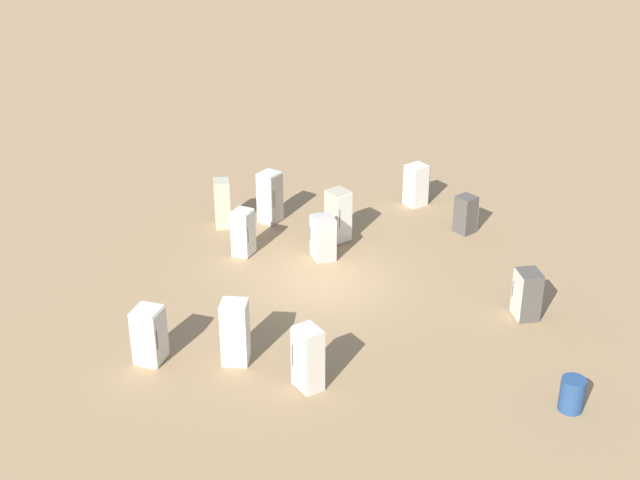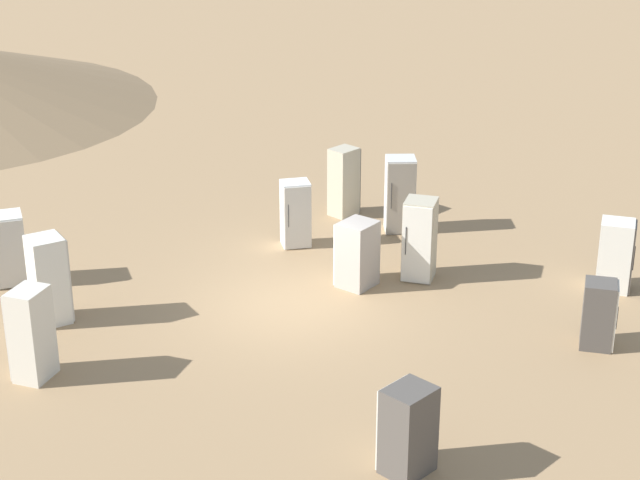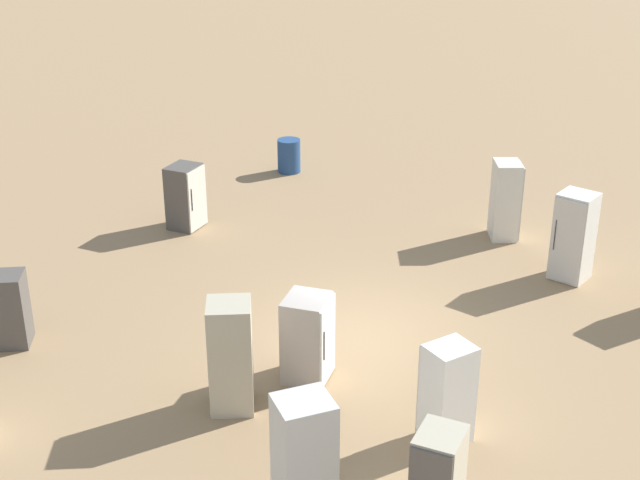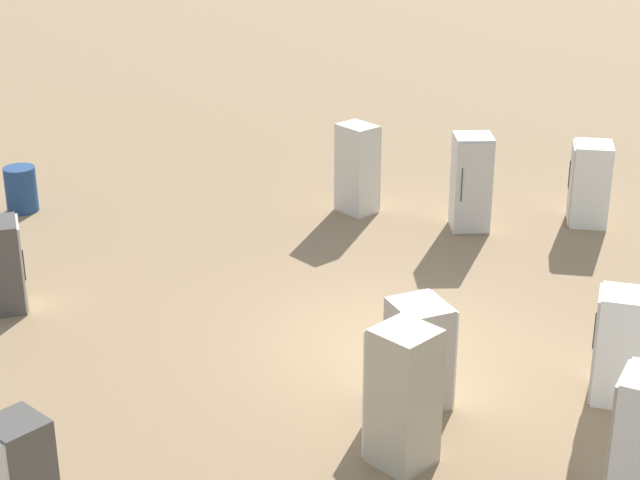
{
  "view_description": "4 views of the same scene",
  "coord_description": "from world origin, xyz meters",
  "px_view_note": "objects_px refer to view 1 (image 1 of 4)",
  "views": [
    {
      "loc": [
        1.84,
        -25.5,
        14.37
      ],
      "look_at": [
        -0.03,
        -0.78,
        1.97
      ],
      "focal_mm": 50.0,
      "sensor_mm": 36.0,
      "label": 1
    },
    {
      "loc": [
        18.13,
        -10.85,
        10.3
      ],
      "look_at": [
        -0.44,
        1.02,
        1.18
      ],
      "focal_mm": 60.0,
      "sensor_mm": 36.0,
      "label": 2
    },
    {
      "loc": [
        -8.38,
        12.11,
        8.48
      ],
      "look_at": [
        0.6,
        0.54,
        1.97
      ],
      "focal_mm": 50.0,
      "sensor_mm": 36.0,
      "label": 3
    },
    {
      "loc": [
        2.1,
        14.84,
        7.98
      ],
      "look_at": [
        1.19,
        0.49,
        1.98
      ],
      "focal_mm": 60.0,
      "sensor_mm": 36.0,
      "label": 4
    }
  ],
  "objects_px": {
    "discarded_fridge_0": "(222,203)",
    "discarded_fridge_3": "(149,335)",
    "discarded_fridge_7": "(527,295)",
    "discarded_fridge_8": "(323,238)",
    "discarded_fridge_9": "(270,197)",
    "discarded_fridge_6": "(243,233)",
    "discarded_fridge_1": "(466,214)",
    "discarded_fridge_10": "(235,332)",
    "discarded_fridge_2": "(416,185)",
    "rusty_barrel": "(572,394)",
    "discarded_fridge_4": "(308,359)",
    "discarded_fridge_5": "(338,216)"
  },
  "relations": [
    {
      "from": "discarded_fridge_6",
      "to": "discarded_fridge_9",
      "type": "relative_size",
      "value": 0.85
    },
    {
      "from": "discarded_fridge_4",
      "to": "discarded_fridge_7",
      "type": "distance_m",
      "value": 7.57
    },
    {
      "from": "discarded_fridge_9",
      "to": "discarded_fridge_6",
      "type": "bearing_deg",
      "value": 18.7
    },
    {
      "from": "discarded_fridge_6",
      "to": "discarded_fridge_7",
      "type": "relative_size",
      "value": 1.07
    },
    {
      "from": "discarded_fridge_1",
      "to": "discarded_fridge_2",
      "type": "relative_size",
      "value": 0.86
    },
    {
      "from": "discarded_fridge_5",
      "to": "discarded_fridge_3",
      "type": "bearing_deg",
      "value": 17.52
    },
    {
      "from": "discarded_fridge_0",
      "to": "discarded_fridge_1",
      "type": "xyz_separation_m",
      "value": [
        8.94,
        0.19,
        -0.22
      ]
    },
    {
      "from": "discarded_fridge_0",
      "to": "discarded_fridge_6",
      "type": "relative_size",
      "value": 1.11
    },
    {
      "from": "discarded_fridge_8",
      "to": "rusty_barrel",
      "type": "relative_size",
      "value": 1.64
    },
    {
      "from": "discarded_fridge_2",
      "to": "discarded_fridge_5",
      "type": "relative_size",
      "value": 0.86
    },
    {
      "from": "discarded_fridge_0",
      "to": "discarded_fridge_9",
      "type": "height_order",
      "value": "discarded_fridge_9"
    },
    {
      "from": "discarded_fridge_1",
      "to": "discarded_fridge_10",
      "type": "relative_size",
      "value": 0.73
    },
    {
      "from": "discarded_fridge_6",
      "to": "discarded_fridge_2",
      "type": "bearing_deg",
      "value": 147.86
    },
    {
      "from": "discarded_fridge_4",
      "to": "discarded_fridge_7",
      "type": "height_order",
      "value": "discarded_fridge_4"
    },
    {
      "from": "discarded_fridge_7",
      "to": "discarded_fridge_6",
      "type": "bearing_deg",
      "value": 55.91
    },
    {
      "from": "discarded_fridge_6",
      "to": "discarded_fridge_7",
      "type": "distance_m",
      "value": 9.89
    },
    {
      "from": "discarded_fridge_4",
      "to": "discarded_fridge_6",
      "type": "distance_m",
      "value": 8.19
    },
    {
      "from": "discarded_fridge_3",
      "to": "discarded_fridge_8",
      "type": "relative_size",
      "value": 1.08
    },
    {
      "from": "discarded_fridge_6",
      "to": "discarded_fridge_10",
      "type": "xyz_separation_m",
      "value": [
        0.79,
        -6.54,
        0.13
      ]
    },
    {
      "from": "discarded_fridge_2",
      "to": "discarded_fridge_8",
      "type": "relative_size",
      "value": 1.06
    },
    {
      "from": "discarded_fridge_7",
      "to": "discarded_fridge_10",
      "type": "bearing_deg",
      "value": 96.42
    },
    {
      "from": "discarded_fridge_2",
      "to": "discarded_fridge_6",
      "type": "bearing_deg",
      "value": -93.0
    },
    {
      "from": "discarded_fridge_2",
      "to": "discarded_fridge_10",
      "type": "xyz_separation_m",
      "value": [
        -5.28,
        -11.26,
        0.14
      ]
    },
    {
      "from": "discarded_fridge_8",
      "to": "discarded_fridge_9",
      "type": "height_order",
      "value": "discarded_fridge_9"
    },
    {
      "from": "discarded_fridge_9",
      "to": "discarded_fridge_4",
      "type": "bearing_deg",
      "value": 43.29
    },
    {
      "from": "discarded_fridge_3",
      "to": "discarded_fridge_1",
      "type": "bearing_deg",
      "value": 147.33
    },
    {
      "from": "discarded_fridge_0",
      "to": "rusty_barrel",
      "type": "distance_m",
      "value": 15.03
    },
    {
      "from": "discarded_fridge_4",
      "to": "discarded_fridge_5",
      "type": "relative_size",
      "value": 0.97
    },
    {
      "from": "discarded_fridge_4",
      "to": "discarded_fridge_8",
      "type": "xyz_separation_m",
      "value": [
        -0.14,
        7.58,
        -0.15
      ]
    },
    {
      "from": "discarded_fridge_6",
      "to": "discarded_fridge_10",
      "type": "height_order",
      "value": "discarded_fridge_10"
    },
    {
      "from": "discarded_fridge_6",
      "to": "discarded_fridge_3",
      "type": "bearing_deg",
      "value": 6.31
    },
    {
      "from": "rusty_barrel",
      "to": "discarded_fridge_3",
      "type": "bearing_deg",
      "value": 172.99
    },
    {
      "from": "discarded_fridge_3",
      "to": "discarded_fridge_10",
      "type": "distance_m",
      "value": 2.42
    },
    {
      "from": "discarded_fridge_0",
      "to": "discarded_fridge_5",
      "type": "distance_m",
      "value": 4.41
    },
    {
      "from": "discarded_fridge_3",
      "to": "discarded_fridge_8",
      "type": "height_order",
      "value": "discarded_fridge_3"
    },
    {
      "from": "discarded_fridge_10",
      "to": "rusty_barrel",
      "type": "distance_m",
      "value": 9.2
    },
    {
      "from": "discarded_fridge_3",
      "to": "discarded_fridge_7",
      "type": "bearing_deg",
      "value": 119.84
    },
    {
      "from": "discarded_fridge_7",
      "to": "discarded_fridge_8",
      "type": "height_order",
      "value": "discarded_fridge_7"
    },
    {
      "from": "discarded_fridge_2",
      "to": "discarded_fridge_9",
      "type": "xyz_separation_m",
      "value": [
        -5.48,
        -1.96,
        0.16
      ]
    },
    {
      "from": "discarded_fridge_3",
      "to": "discarded_fridge_9",
      "type": "height_order",
      "value": "discarded_fridge_9"
    },
    {
      "from": "discarded_fridge_4",
      "to": "rusty_barrel",
      "type": "xyz_separation_m",
      "value": [
        6.92,
        -0.44,
        -0.45
      ]
    },
    {
      "from": "discarded_fridge_5",
      "to": "discarded_fridge_7",
      "type": "distance_m",
      "value": 7.75
    },
    {
      "from": "discarded_fridge_0",
      "to": "discarded_fridge_3",
      "type": "bearing_deg",
      "value": -106.45
    },
    {
      "from": "discarded_fridge_5",
      "to": "rusty_barrel",
      "type": "distance_m",
      "value": 11.56
    },
    {
      "from": "discarded_fridge_1",
      "to": "rusty_barrel",
      "type": "xyz_separation_m",
      "value": [
        2.02,
        -10.48,
        -0.23
      ]
    },
    {
      "from": "discarded_fridge_2",
      "to": "rusty_barrel",
      "type": "bearing_deg",
      "value": -24.45
    },
    {
      "from": "discarded_fridge_2",
      "to": "discarded_fridge_6",
      "type": "xyz_separation_m",
      "value": [
        -6.07,
        -4.72,
        0.01
      ]
    },
    {
      "from": "discarded_fridge_3",
      "to": "discarded_fridge_10",
      "type": "relative_size",
      "value": 0.87
    },
    {
      "from": "discarded_fridge_5",
      "to": "discarded_fridge_10",
      "type": "distance_m",
      "value": 8.27
    },
    {
      "from": "discarded_fridge_4",
      "to": "discarded_fridge_10",
      "type": "height_order",
      "value": "discarded_fridge_10"
    }
  ]
}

